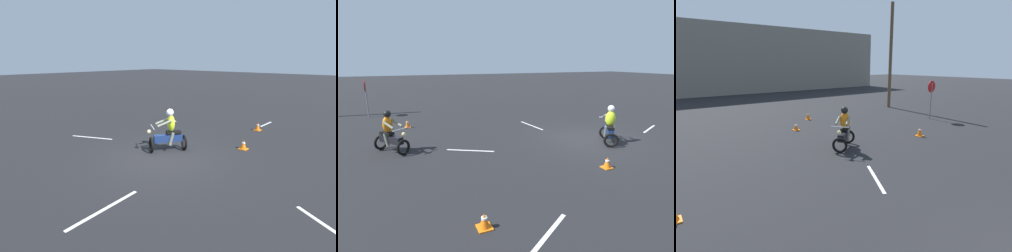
# 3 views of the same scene
# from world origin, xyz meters

# --- Properties ---
(ground_plane) EXTENTS (120.00, 120.00, 0.00)m
(ground_plane) POSITION_xyz_m (0.00, 0.00, 0.00)
(ground_plane) COLOR black
(motorcycle_rider_foreground) EXTENTS (1.49, 1.29, 1.66)m
(motorcycle_rider_foreground) POSITION_xyz_m (-0.76, -0.33, 0.73)
(motorcycle_rider_foreground) COLOR black
(motorcycle_rider_foreground) RESTS_ON ground
(motorcycle_rider_background) EXTENTS (1.47, 1.34, 1.66)m
(motorcycle_rider_background) POSITION_xyz_m (1.64, 8.32, 0.73)
(motorcycle_rider_background) COLOR black
(motorcycle_rider_background) RESTS_ON ground
(stop_sign) EXTENTS (0.70, 0.08, 2.30)m
(stop_sign) POSITION_xyz_m (9.29, 9.67, 1.63)
(stop_sign) COLOR slate
(stop_sign) RESTS_ON ground
(traffic_cone_near_right) EXTENTS (0.32, 0.32, 0.38)m
(traffic_cone_near_right) POSITION_xyz_m (-2.87, 1.74, 0.18)
(traffic_cone_near_right) COLOR orange
(traffic_cone_near_right) RESTS_ON ground
(traffic_cone_mid_left) EXTENTS (0.32, 0.32, 0.35)m
(traffic_cone_mid_left) POSITION_xyz_m (-4.35, 6.52, 0.17)
(traffic_cone_mid_left) COLOR orange
(traffic_cone_mid_left) RESTS_ON ground
(traffic_cone_far_center) EXTENTS (0.32, 0.32, 0.45)m
(traffic_cone_far_center) POSITION_xyz_m (5.47, 7.54, 0.22)
(traffic_cone_far_center) COLOR orange
(traffic_cone_far_center) RESTS_ON ground
(lane_stripe_e) EXTENTS (2.12, 0.28, 0.01)m
(lane_stripe_e) POSITION_xyz_m (3.30, 1.23, 0.00)
(lane_stripe_e) COLOR silver
(lane_stripe_e) RESTS_ON ground
(lane_stripe_ne) EXTENTS (1.04, 1.71, 0.01)m
(lane_stripe_ne) POSITION_xyz_m (0.60, 5.45, 0.00)
(lane_stripe_ne) COLOR silver
(lane_stripe_ne) RESTS_ON ground
(lane_stripe_nw) EXTENTS (0.92, 1.35, 0.01)m
(lane_stripe_nw) POSITION_xyz_m (-5.02, 5.31, 0.00)
(lane_stripe_nw) COLOR silver
(lane_stripe_nw) RESTS_ON ground
(lane_stripe_se) EXTENTS (0.96, 1.86, 0.01)m
(lane_stripe_se) POSITION_xyz_m (0.24, -4.11, 0.00)
(lane_stripe_se) COLOR silver
(lane_stripe_se) RESTS_ON ground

